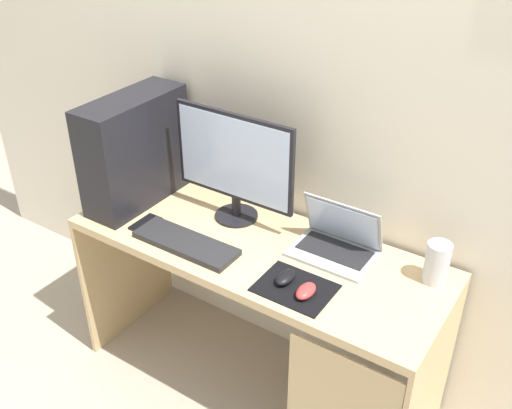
{
  "coord_description": "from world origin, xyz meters",
  "views": [
    {
      "loc": [
        1.02,
        -1.54,
        2.04
      ],
      "look_at": [
        0.0,
        0.0,
        0.92
      ],
      "focal_mm": 41.61,
      "sensor_mm": 36.0,
      "label": 1
    }
  ],
  "objects": [
    {
      "name": "laptop",
      "position": [
        0.27,
        0.13,
        0.78
      ],
      "size": [
        0.31,
        0.21,
        0.2
      ],
      "color": "#9EA3A8",
      "rests_on": "desk"
    },
    {
      "name": "monitor",
      "position": [
        -0.18,
        0.11,
        0.98
      ],
      "size": [
        0.53,
        0.18,
        0.46
      ],
      "color": "black",
      "rests_on": "desk"
    },
    {
      "name": "keyboard",
      "position": [
        -0.22,
        -0.15,
        0.75
      ],
      "size": [
        0.42,
        0.14,
        0.02
      ],
      "primitive_type": "cube",
      "color": "#232326",
      "rests_on": "desk"
    },
    {
      "name": "mousepad",
      "position": [
        0.25,
        -0.14,
        0.74
      ],
      "size": [
        0.26,
        0.2,
        0.0
      ],
      "primitive_type": "cube",
      "color": "black",
      "rests_on": "desk"
    },
    {
      "name": "wall_back",
      "position": [
        0.0,
        0.32,
        1.3
      ],
      "size": [
        4.0,
        0.05,
        2.6
      ],
      "color": "beige",
      "rests_on": "ground_plane"
    },
    {
      "name": "speaker",
      "position": [
        0.64,
        0.16,
        0.81
      ],
      "size": [
        0.08,
        0.08,
        0.15
      ],
      "primitive_type": "cylinder",
      "color": "#B7BCC6",
      "rests_on": "desk"
    },
    {
      "name": "mouse_left",
      "position": [
        0.21,
        -0.13,
        0.76
      ],
      "size": [
        0.06,
        0.1,
        0.03
      ],
      "primitive_type": "ellipsoid",
      "color": "black",
      "rests_on": "mousepad"
    },
    {
      "name": "desk",
      "position": [
        0.02,
        -0.01,
        0.59
      ],
      "size": [
        1.47,
        0.55,
        0.74
      ],
      "color": "tan",
      "rests_on": "ground_plane"
    },
    {
      "name": "ground_plane",
      "position": [
        0.0,
        0.0,
        0.0
      ],
      "size": [
        8.0,
        8.0,
        0.0
      ],
      "primitive_type": "plane",
      "color": "#9E9384"
    },
    {
      "name": "mouse_right",
      "position": [
        0.3,
        -0.16,
        0.76
      ],
      "size": [
        0.06,
        0.1,
        0.03
      ],
      "primitive_type": "ellipsoid",
      "color": "#B23333",
      "rests_on": "mousepad"
    },
    {
      "name": "cell_phone",
      "position": [
        -0.45,
        -0.13,
        0.74
      ],
      "size": [
        0.07,
        0.13,
        0.01
      ],
      "primitive_type": "cube",
      "color": "black",
      "rests_on": "desk"
    },
    {
      "name": "pc_tower",
      "position": [
        -0.61,
        0.02,
        0.96
      ],
      "size": [
        0.18,
        0.48,
        0.46
      ],
      "primitive_type": "cube",
      "color": "black",
      "rests_on": "desk"
    }
  ]
}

